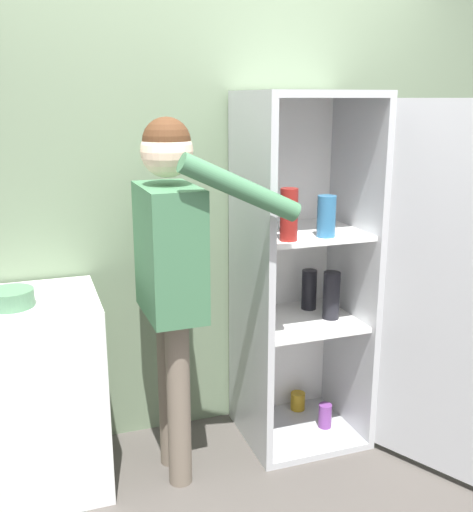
{
  "coord_description": "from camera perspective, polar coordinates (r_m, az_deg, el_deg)",
  "views": [
    {
      "loc": [
        -0.92,
        -2.04,
        1.79
      ],
      "look_at": [
        0.03,
        0.64,
        1.04
      ],
      "focal_mm": 42.0,
      "sensor_mm": 36.0,
      "label": 1
    }
  ],
  "objects": [
    {
      "name": "person",
      "position": [
        2.72,
        -6.17,
        -0.14
      ],
      "size": [
        0.65,
        0.57,
        1.72
      ],
      "color": "#726656",
      "rests_on": "ground_plane"
    },
    {
      "name": "counter",
      "position": [
        3.0,
        -18.13,
        -12.34
      ],
      "size": [
        0.56,
        0.57,
        0.93
      ],
      "color": "white",
      "rests_on": "ground_plane"
    },
    {
      "name": "wall_back",
      "position": [
        3.2,
        -2.45,
        5.44
      ],
      "size": [
        7.0,
        0.06,
        2.55
      ],
      "color": "gray",
      "rests_on": "ground_plane"
    },
    {
      "name": "refrigerator",
      "position": [
        3.09,
        8.89,
        -1.96
      ],
      "size": [
        0.93,
        1.12,
        1.83
      ],
      "color": "#B7BABC",
      "rests_on": "ground_plane"
    },
    {
      "name": "bowl",
      "position": [
        2.73,
        -20.71,
        -3.79
      ],
      "size": [
        0.2,
        0.2,
        0.08
      ],
      "color": "#517F5B",
      "rests_on": "counter"
    }
  ]
}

